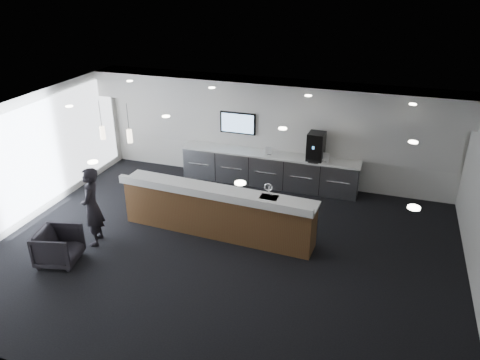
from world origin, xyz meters
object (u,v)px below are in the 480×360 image
(armchair, at_px, (59,246))
(lounge_guest, at_px, (92,207))
(coffee_machine, at_px, (316,146))
(service_counter, at_px, (217,211))

(armchair, distance_m, lounge_guest, 1.08)
(coffee_machine, height_order, lounge_guest, lounge_guest)
(armchair, bearing_deg, coffee_machine, -54.19)
(armchair, relative_size, lounge_guest, 0.46)
(armchair, xyz_separation_m, lounge_guest, (0.27, 0.91, 0.53))
(service_counter, distance_m, coffee_machine, 3.49)
(coffee_machine, xyz_separation_m, armchair, (-4.45, -5.08, -0.94))
(service_counter, distance_m, armchair, 3.47)
(coffee_machine, relative_size, lounge_guest, 0.41)
(coffee_machine, xyz_separation_m, lounge_guest, (-4.18, -4.17, -0.42))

